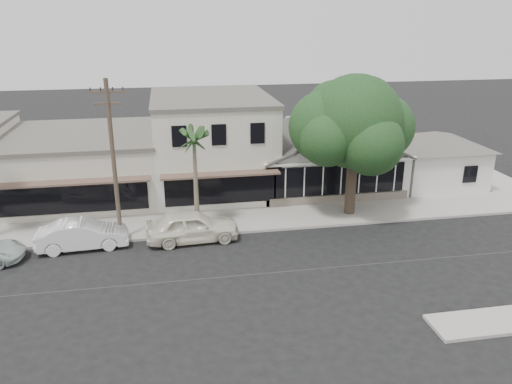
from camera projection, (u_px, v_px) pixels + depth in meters
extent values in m
plane|color=black|center=(300.00, 270.00, 24.79)|extent=(140.00, 140.00, 0.00)
cube|color=#9E9991|center=(141.00, 227.00, 29.69)|extent=(90.00, 3.50, 0.15)
cube|color=silver|center=(322.00, 166.00, 36.72)|extent=(10.00, 8.00, 3.00)
cube|color=black|center=(341.00, 180.00, 32.87)|extent=(8.80, 0.10, 2.00)
cube|color=#60564C|center=(340.00, 200.00, 33.35)|extent=(9.60, 0.18, 0.70)
cube|color=silver|center=(432.00, 164.00, 37.17)|extent=(6.00, 6.00, 3.00)
cube|color=silver|center=(212.00, 144.00, 35.73)|extent=(8.00, 10.00, 6.50)
cube|color=beige|center=(83.00, 166.00, 34.61)|extent=(10.00, 10.00, 4.20)
cylinder|color=brown|center=(114.00, 164.00, 26.61)|extent=(0.24, 0.24, 9.00)
cube|color=brown|center=(107.00, 92.00, 25.34)|extent=(1.80, 0.12, 0.12)
cube|color=brown|center=(108.00, 104.00, 25.54)|extent=(1.40, 0.12, 0.12)
imported|color=white|center=(192.00, 226.00, 27.80)|extent=(5.24, 2.35, 1.75)
imported|color=white|center=(83.00, 235.00, 26.95)|extent=(4.90, 2.00, 1.58)
cylinder|color=#48382C|center=(351.00, 189.00, 31.15)|extent=(0.65, 0.65, 3.49)
sphere|color=black|center=(355.00, 122.00, 29.73)|extent=(5.66, 5.66, 5.66)
sphere|color=black|center=(381.00, 127.00, 30.84)|extent=(4.14, 4.14, 4.14)
sphere|color=black|center=(325.00, 127.00, 29.95)|extent=(4.36, 4.36, 4.36)
sphere|color=black|center=(372.00, 144.00, 28.61)|extent=(3.70, 3.70, 3.70)
sphere|color=black|center=(335.00, 111.00, 31.13)|extent=(3.92, 3.92, 3.92)
sphere|color=black|center=(367.00, 104.00, 31.11)|extent=(3.49, 3.49, 3.49)
sphere|color=black|center=(328.00, 139.00, 28.85)|extent=(3.27, 3.27, 3.27)
cone|color=#726651|center=(196.00, 188.00, 28.46)|extent=(0.33, 0.33, 5.38)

